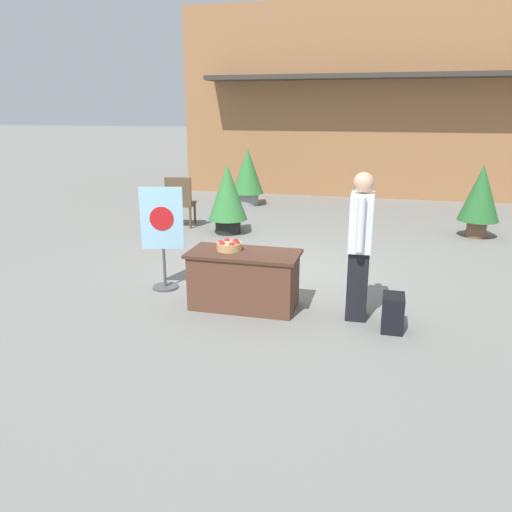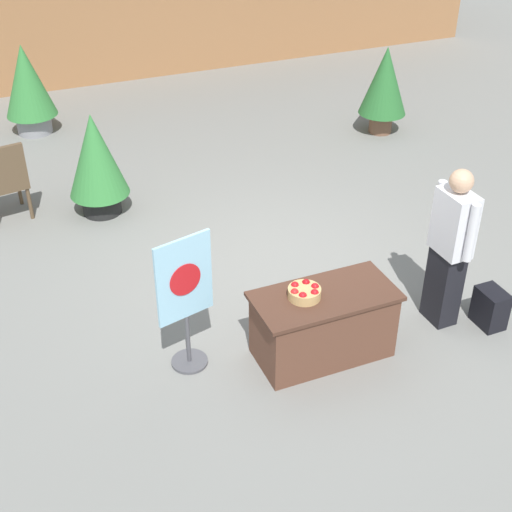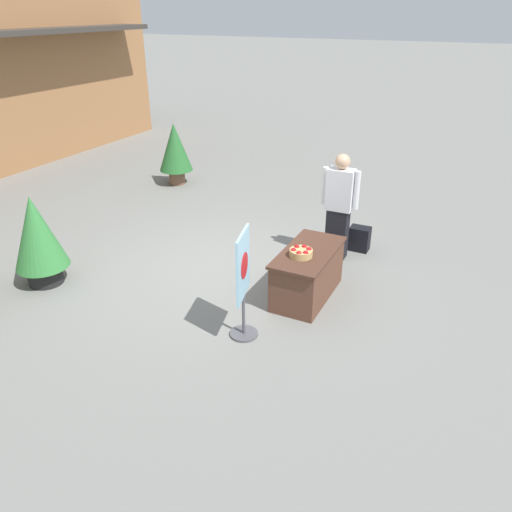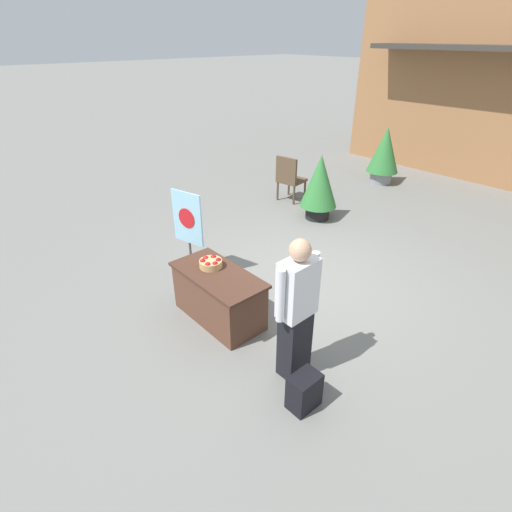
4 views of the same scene
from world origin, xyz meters
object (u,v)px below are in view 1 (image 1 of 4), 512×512
(backpack, at_px, (393,313))
(patio_chair, at_px, (180,199))
(potted_plant_far_left, at_px, (248,174))
(potted_plant_near_right, at_px, (228,196))
(apple_basket, at_px, (229,246))
(person_visitor, at_px, (360,245))
(potted_plant_near_left, at_px, (481,195))
(poster_board, at_px, (163,234))
(display_table, at_px, (244,279))

(backpack, relative_size, patio_chair, 0.39)
(potted_plant_far_left, bearing_deg, potted_plant_near_right, -82.09)
(potted_plant_near_right, bearing_deg, apple_basket, -72.11)
(patio_chair, bearing_deg, backpack, -143.81)
(person_visitor, xyz_separation_m, potted_plant_near_left, (2.04, 4.57, -0.07))
(person_visitor, xyz_separation_m, backpack, (0.42, -0.28, -0.69))
(person_visitor, distance_m, potted_plant_near_right, 4.62)
(apple_basket, distance_m, poster_board, 1.11)
(poster_board, height_order, potted_plant_near_left, poster_board)
(display_table, relative_size, person_visitor, 0.79)
(apple_basket, xyz_separation_m, backpack, (2.03, -0.30, -0.57))
(backpack, relative_size, potted_plant_near_left, 0.30)
(patio_chair, bearing_deg, apple_basket, -159.05)
(patio_chair, relative_size, potted_plant_far_left, 0.74)
(poster_board, distance_m, potted_plant_near_left, 6.32)
(backpack, distance_m, poster_board, 3.21)
(display_table, xyz_separation_m, potted_plant_near_left, (3.45, 4.59, 0.47))
(potted_plant_near_right, height_order, potted_plant_near_left, potted_plant_near_left)
(potted_plant_near_right, xyz_separation_m, potted_plant_near_left, (4.83, 0.89, 0.06))
(potted_plant_far_left, bearing_deg, poster_board, -85.10)
(display_table, distance_m, potted_plant_near_left, 5.76)
(backpack, bearing_deg, patio_chair, 135.79)
(poster_board, distance_m, patio_chair, 3.82)
(display_table, bearing_deg, poster_board, 163.52)
(potted_plant_near_right, relative_size, potted_plant_near_left, 0.98)
(apple_basket, relative_size, potted_plant_near_left, 0.22)
(potted_plant_near_left, bearing_deg, apple_basket, -128.74)
(display_table, relative_size, apple_basket, 4.41)
(patio_chair, xyz_separation_m, potted_plant_near_left, (5.98, 0.61, 0.24))
(potted_plant_near_left, bearing_deg, potted_plant_near_right, -169.56)
(potted_plant_near_right, bearing_deg, patio_chair, 166.32)
(apple_basket, xyz_separation_m, patio_chair, (-2.33, 3.94, -0.19))
(display_table, bearing_deg, patio_chair, 122.44)
(display_table, xyz_separation_m, person_visitor, (1.41, 0.02, 0.54))
(potted_plant_near_right, xyz_separation_m, potted_plant_far_left, (-0.43, 3.09, 0.03))
(backpack, xyz_separation_m, potted_plant_near_left, (1.62, 4.85, 0.62))
(person_visitor, relative_size, backpack, 4.18)
(poster_board, relative_size, patio_chair, 1.34)
(apple_basket, relative_size, backpack, 0.75)
(display_table, height_order, potted_plant_far_left, potted_plant_far_left)
(person_visitor, bearing_deg, display_table, 0.00)
(patio_chair, xyz_separation_m, potted_plant_far_left, (0.71, 2.81, 0.21))
(display_table, relative_size, patio_chair, 1.29)
(display_table, height_order, patio_chair, patio_chair)
(person_visitor, height_order, backpack, person_visitor)
(potted_plant_far_left, bearing_deg, display_table, -75.05)
(patio_chair, distance_m, potted_plant_far_left, 2.91)
(display_table, distance_m, poster_board, 1.38)
(potted_plant_near_left, bearing_deg, potted_plant_far_left, 157.30)
(person_visitor, bearing_deg, potted_plant_near_right, -53.67)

